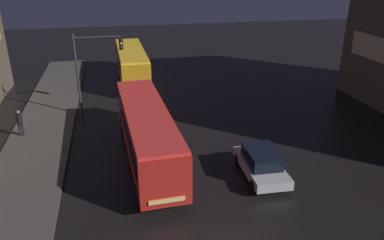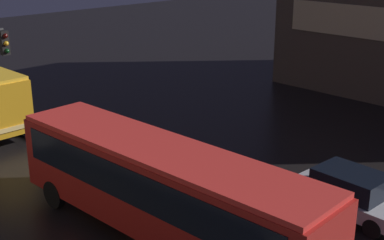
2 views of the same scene
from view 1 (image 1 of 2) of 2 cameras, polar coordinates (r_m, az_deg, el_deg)
name	(u,v)px [view 1 (image 1 of 2)]	position (r m, az deg, el deg)	size (l,w,h in m)	color
sidewalk_left	(32,161)	(23.71, -23.20, -5.69)	(4.00, 48.00, 0.15)	#47423D
bus_near	(147,129)	(21.46, -6.90, -1.33)	(2.88, 11.62, 3.14)	#AD1E19
bus_far	(132,62)	(36.58, -9.20, 8.78)	(2.61, 10.96, 3.14)	orange
car_taxi	(261,163)	(20.46, 10.51, -6.46)	(2.05, 4.27, 1.54)	#B7B7BC
pedestrian_near	(20,121)	(26.69, -24.78, -0.12)	(0.43, 0.43, 1.77)	black
traffic_light_main	(93,61)	(27.97, -14.82, 8.70)	(3.46, 0.35, 6.15)	#2D2D2D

